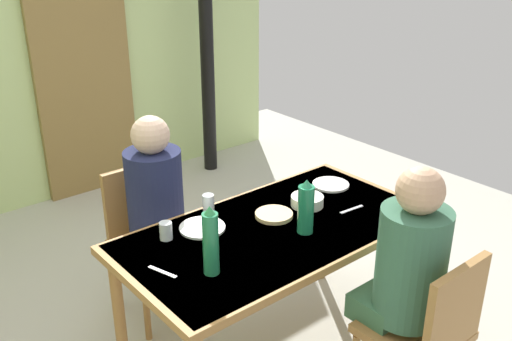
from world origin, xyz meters
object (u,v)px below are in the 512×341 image
object	(u,v)px
water_bottle_green_near	(306,208)
water_bottle_green_far	(211,242)
chair_far_diner	(147,233)
person_far_diner	(156,196)
dining_table	(276,241)
serving_bowl_center	(307,201)
chair_near_diner	(428,331)
person_near_diner	(409,261)

from	to	relation	value
water_bottle_green_near	water_bottle_green_far	world-z (taller)	water_bottle_green_far
chair_far_diner	person_far_diner	size ratio (longest dim) A/B	1.13
dining_table	water_bottle_green_near	distance (m)	0.25
water_bottle_green_far	serving_bowl_center	xyz separation A→B (m)	(0.75, 0.19, -0.12)
dining_table	chair_far_diner	size ratio (longest dim) A/B	1.77
water_bottle_green_far	serving_bowl_center	distance (m)	0.78
water_bottle_green_far	serving_bowl_center	world-z (taller)	water_bottle_green_far
water_bottle_green_far	water_bottle_green_near	bearing A→B (deg)	-0.02
dining_table	serving_bowl_center	size ratio (longest dim) A/B	9.05
water_bottle_green_far	dining_table	bearing A→B (deg)	14.46
chair_near_diner	dining_table	bearing A→B (deg)	105.13
dining_table	chair_near_diner	xyz separation A→B (m)	(0.21, -0.76, -0.18)
person_far_diner	serving_bowl_center	bearing A→B (deg)	136.11
chair_near_diner	water_bottle_green_near	distance (m)	0.75
chair_near_diner	chair_far_diner	world-z (taller)	same
person_near_diner	person_far_diner	xyz separation A→B (m)	(-0.50, 1.24, 0.00)
water_bottle_green_near	person_far_diner	bearing A→B (deg)	116.65
dining_table	chair_near_diner	world-z (taller)	chair_near_diner
dining_table	water_bottle_green_near	size ratio (longest dim) A/B	5.67
chair_near_diner	water_bottle_green_far	world-z (taller)	water_bottle_green_far
chair_near_diner	person_far_diner	world-z (taller)	person_far_diner
person_near_diner	serving_bowl_center	distance (m)	0.70
water_bottle_green_far	person_near_diner	bearing A→B (deg)	-36.74
chair_near_diner	chair_far_diner	xyz separation A→B (m)	(-0.50, 1.52, 0.00)
dining_table	water_bottle_green_far	distance (m)	0.53
chair_far_diner	person_far_diner	distance (m)	0.31
person_far_diner	water_bottle_green_near	xyz separation A→B (m)	(0.37, -0.74, 0.10)
person_near_diner	chair_near_diner	bearing A→B (deg)	-90.00
person_far_diner	person_near_diner	bearing A→B (deg)	111.85
serving_bowl_center	water_bottle_green_far	bearing A→B (deg)	-165.67
dining_table	person_far_diner	xyz separation A→B (m)	(-0.29, 0.62, 0.10)
serving_bowl_center	chair_near_diner	bearing A→B (deg)	-95.15
dining_table	water_bottle_green_near	xyz separation A→B (m)	(0.08, -0.12, 0.20)
chair_near_diner	serving_bowl_center	distance (m)	0.88
chair_far_diner	serving_bowl_center	xyz separation A→B (m)	(0.57, -0.69, 0.28)
dining_table	person_far_diner	distance (m)	0.70
person_near_diner	water_bottle_green_far	xyz separation A→B (m)	(-0.67, 0.50, 0.12)
chair_far_diner	person_far_diner	world-z (taller)	person_far_diner
chair_near_diner	chair_far_diner	bearing A→B (deg)	108.21
chair_far_diner	person_near_diner	distance (m)	1.50
chair_far_diner	water_bottle_green_far	world-z (taller)	water_bottle_green_far
dining_table	serving_bowl_center	xyz separation A→B (m)	(0.28, 0.07, 0.10)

